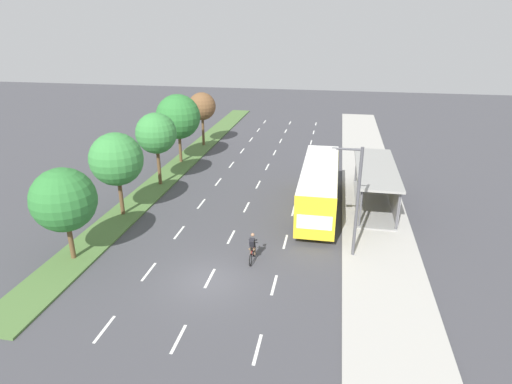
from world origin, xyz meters
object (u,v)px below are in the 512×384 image
median_tree_second (116,159)px  median_tree_fourth (178,117)px  median_tree_nearest (64,200)px  cyclist (252,248)px  median_tree_third (156,133)px  median_tree_fifth (202,107)px  bus (319,184)px  bus_shelter (379,182)px  streetlight (355,195)px

median_tree_second → median_tree_fourth: bearing=90.6°
median_tree_nearest → cyclist: bearing=9.8°
median_tree_third → median_tree_fourth: 6.26m
median_tree_third → median_tree_fourth: median_tree_fourth is taller
cyclist → median_tree_third: median_tree_third is taller
cyclist → median_tree_nearest: (-10.22, -1.76, 2.95)m
median_tree_fifth → cyclist: bearing=-66.7°
cyclist → bus: bearing=67.1°
median_tree_third → median_tree_fourth: bearing=93.8°
bus_shelter → median_tree_fourth: size_ratio=1.50×
cyclist → streetlight: size_ratio=0.28×
cyclist → median_tree_fourth: 20.25m
streetlight → median_tree_fourth: bearing=135.9°
cyclist → median_tree_third: 15.11m
median_tree_third → bus_shelter: bearing=-3.4°
bus_shelter → median_tree_fourth: 19.63m
bus_shelter → median_tree_nearest: size_ratio=1.80×
median_tree_nearest → bus: bearing=35.5°
median_tree_fifth → median_tree_nearest: bearing=-90.5°
median_tree_nearest → median_tree_third: size_ratio=0.90×
median_tree_second → streetlight: 16.06m
median_tree_nearest → median_tree_fifth: median_tree_fifth is taller
bus_shelter → median_tree_nearest: bearing=-147.3°
median_tree_nearest → median_tree_fourth: median_tree_fourth is taller
cyclist → median_tree_second: size_ratio=0.31×
cyclist → median_tree_second: (-10.27, 4.48, 3.36)m
cyclist → median_tree_third: (-10.00, 10.72, 3.66)m
bus → cyclist: size_ratio=6.20×
median_tree_fourth → median_tree_third: bearing=-86.2°
bus → median_tree_third: size_ratio=1.88×
median_tree_third → median_tree_fifth: median_tree_third is taller
bus_shelter → bus: size_ratio=0.86×
cyclist → median_tree_fourth: size_ratio=0.28×
bus_shelter → cyclist: 12.37m
median_tree_nearest → streetlight: size_ratio=0.83×
median_tree_fourth → median_tree_fifth: size_ratio=1.13×
median_tree_second → median_tree_third: bearing=87.5°
median_tree_nearest → median_tree_third: 12.51m
bus → median_tree_third: 13.84m
median_tree_third → median_tree_nearest: bearing=-91.0°
bus → streetlight: streetlight is taller
median_tree_second → cyclist: bearing=-23.6°
median_tree_nearest → median_tree_third: median_tree_third is taller
median_tree_nearest → median_tree_second: (-0.04, 6.24, 0.41)m
bus → cyclist: bearing=-112.9°
bus_shelter → median_tree_nearest: (-17.85, -11.44, 1.87)m
median_tree_second → median_tree_third: (0.27, 6.24, 0.29)m
cyclist → median_tree_nearest: bearing=-170.2°
cyclist → median_tree_fourth: bearing=121.5°
median_tree_second → median_tree_fourth: median_tree_fourth is taller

